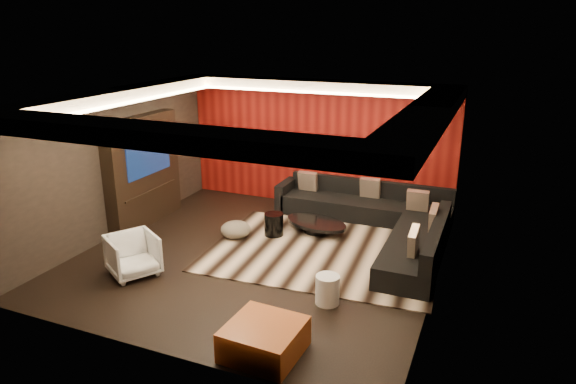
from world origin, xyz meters
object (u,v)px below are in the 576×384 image
at_px(white_side_table, 327,290).
at_px(armchair, 133,255).
at_px(sectional_sofa, 381,221).
at_px(coffee_table, 316,226).
at_px(drum_stool, 274,224).
at_px(orange_ottoman, 264,339).

relative_size(white_side_table, armchair, 0.59).
bearing_deg(armchair, sectional_sofa, -13.55).
height_order(armchair, sectional_sofa, sectional_sofa).
xyz_separation_m(white_side_table, armchair, (-3.20, -0.35, 0.12)).
relative_size(coffee_table, drum_stool, 2.98).
height_order(white_side_table, orange_ottoman, white_side_table).
height_order(drum_stool, sectional_sofa, sectional_sofa).
bearing_deg(white_side_table, sectional_sofa, 87.67).
relative_size(coffee_table, white_side_table, 2.94).
distance_m(armchair, sectional_sofa, 4.66).
xyz_separation_m(drum_stool, orange_ottoman, (1.41, -3.44, -0.04)).
distance_m(drum_stool, armchair, 2.76).
bearing_deg(drum_stool, armchair, -121.71).
height_order(white_side_table, armchair, armchair).
height_order(drum_stool, white_side_table, drum_stool).
distance_m(orange_ottoman, sectional_sofa, 4.39).
relative_size(drum_stool, sectional_sofa, 0.12).
xyz_separation_m(white_side_table, sectional_sofa, (0.12, 2.92, 0.04)).
distance_m(coffee_table, drum_stool, 0.85).
bearing_deg(white_side_table, drum_stool, 131.26).
bearing_deg(sectional_sofa, white_side_table, -92.33).
xyz_separation_m(drum_stool, sectional_sofa, (1.87, 0.93, 0.03)).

